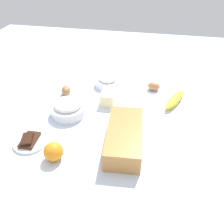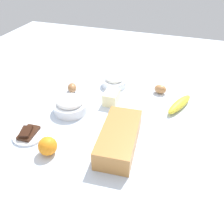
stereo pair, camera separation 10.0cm
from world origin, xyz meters
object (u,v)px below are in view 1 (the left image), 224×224
at_px(butter_block, 108,98).
at_px(chocolate_plate, 30,141).
at_px(sugar_bowl, 68,108).
at_px(banana, 175,100).
at_px(loaf_pan, 124,137).
at_px(orange_fruit, 53,152).
at_px(flour_bowl, 108,81).
at_px(egg_beside_bowl, 154,86).
at_px(egg_near_butter, 66,91).

xyz_separation_m(butter_block, chocolate_plate, (0.33, -0.24, -0.02)).
xyz_separation_m(sugar_bowl, chocolate_plate, (0.21, -0.09, -0.02)).
xyz_separation_m(banana, chocolate_plate, (0.39, -0.56, -0.01)).
bearing_deg(sugar_bowl, loaf_pan, 62.36).
distance_m(loaf_pan, orange_fruit, 0.26).
height_order(banana, butter_block, butter_block).
relative_size(orange_fruit, butter_block, 0.78).
xyz_separation_m(loaf_pan, sugar_bowl, (-0.14, -0.28, -0.01)).
height_order(flour_bowl, butter_block, flour_bowl).
bearing_deg(egg_beside_bowl, egg_near_butter, -73.41).
height_order(sugar_bowl, egg_beside_bowl, sugar_bowl).
bearing_deg(orange_fruit, sugar_bowl, -171.53).
relative_size(loaf_pan, orange_fruit, 4.14).
distance_m(sugar_bowl, egg_near_butter, 0.17).
distance_m(loaf_pan, egg_near_butter, 0.46).
bearing_deg(flour_bowl, orange_fruit, -8.43).
distance_m(sugar_bowl, orange_fruit, 0.27).
xyz_separation_m(loaf_pan, orange_fruit, (0.12, -0.24, -0.01)).
bearing_deg(orange_fruit, butter_block, 163.22).
xyz_separation_m(loaf_pan, chocolate_plate, (0.06, -0.36, -0.03)).
bearing_deg(egg_near_butter, loaf_pan, 48.84).
distance_m(banana, egg_beside_bowl, 0.15).
bearing_deg(chocolate_plate, loaf_pan, 99.77).
distance_m(sugar_bowl, butter_block, 0.20).
bearing_deg(egg_near_butter, orange_fruit, 14.50).
bearing_deg(egg_beside_bowl, orange_fruit, -30.73).
bearing_deg(egg_beside_bowl, butter_block, -52.30).
bearing_deg(loaf_pan, butter_block, -160.50).
relative_size(sugar_bowl, banana, 0.82).
distance_m(flour_bowl, egg_near_butter, 0.23).
relative_size(butter_block, egg_near_butter, 1.46).
bearing_deg(orange_fruit, flour_bowl, 171.57).
bearing_deg(flour_bowl, egg_beside_bowl, 91.17).
bearing_deg(chocolate_plate, egg_near_butter, 177.44).
bearing_deg(chocolate_plate, banana, 125.00).
height_order(loaf_pan, banana, loaf_pan).
bearing_deg(egg_beside_bowl, loaf_pan, -11.82).
relative_size(banana, egg_near_butter, 3.08).
distance_m(butter_block, chocolate_plate, 0.41).
xyz_separation_m(orange_fruit, butter_block, (-0.39, 0.12, -0.00)).
xyz_separation_m(flour_bowl, egg_near_butter, (0.12, -0.19, -0.01)).
bearing_deg(loaf_pan, chocolate_plate, -84.71).
bearing_deg(butter_block, sugar_bowl, -51.31).
relative_size(banana, orange_fruit, 2.72).
relative_size(egg_beside_bowl, chocolate_plate, 0.48).
bearing_deg(loaf_pan, egg_beside_bowl, 163.70).
height_order(orange_fruit, chocolate_plate, orange_fruit).
xyz_separation_m(sugar_bowl, orange_fruit, (0.26, 0.04, 0.00)).
height_order(flour_bowl, chocolate_plate, flour_bowl).
distance_m(loaf_pan, chocolate_plate, 0.37).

